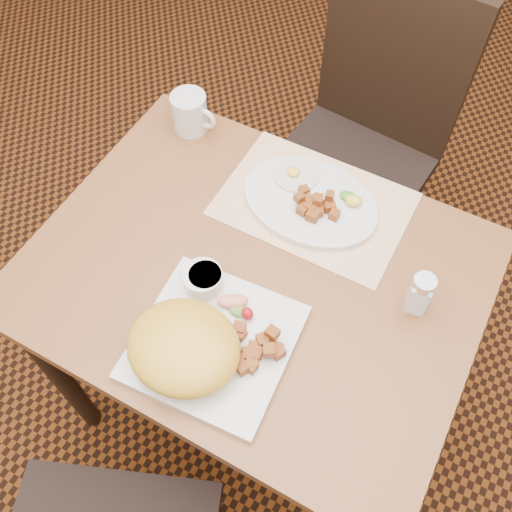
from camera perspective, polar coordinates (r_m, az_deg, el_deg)
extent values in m
plane|color=black|center=(1.84, -0.17, -13.67)|extent=(8.00, 8.00, 0.00)
cube|color=brown|center=(1.17, -0.25, -1.86)|extent=(0.90, 0.70, 0.03)
cylinder|color=black|center=(1.56, -19.07, -11.16)|extent=(0.05, 0.05, 0.71)
cylinder|color=black|center=(1.75, -7.02, 4.64)|extent=(0.05, 0.05, 0.71)
cylinder|color=black|center=(1.61, 17.81, -6.42)|extent=(0.05, 0.05, 0.71)
cylinder|color=black|center=(1.61, -17.95, -22.01)|extent=(0.04, 0.04, 0.42)
cube|color=black|center=(1.72, 8.97, 8.11)|extent=(0.46, 0.46, 0.05)
cylinder|color=black|center=(1.99, 15.11, 4.48)|extent=(0.04, 0.04, 0.42)
cylinder|color=black|center=(1.78, 10.18, -3.07)|extent=(0.04, 0.04, 0.42)
cylinder|color=black|center=(2.06, 6.15, 9.08)|extent=(0.04, 0.04, 0.42)
cylinder|color=black|center=(1.86, 0.50, 2.28)|extent=(0.04, 0.04, 0.42)
cube|color=black|center=(1.68, 13.72, 18.34)|extent=(0.42, 0.08, 0.50)
cube|color=white|center=(1.26, 5.82, 5.21)|extent=(0.40, 0.28, 0.00)
cube|color=silver|center=(1.08, -4.19, -8.59)|extent=(0.30, 0.30, 0.02)
ellipsoid|color=gold|center=(1.03, -7.25, -8.99)|extent=(0.21, 0.19, 0.08)
ellipsoid|color=gold|center=(1.04, -6.53, -11.04)|extent=(0.08, 0.07, 0.03)
ellipsoid|color=gold|center=(1.08, -8.96, -6.79)|extent=(0.08, 0.07, 0.03)
cylinder|color=silver|center=(1.11, -5.33, -2.37)|extent=(0.08, 0.08, 0.04)
cylinder|color=beige|center=(1.09, -5.12, -1.90)|extent=(0.06, 0.06, 0.01)
ellipsoid|color=#387223|center=(1.09, -1.77, -5.41)|extent=(0.04, 0.03, 0.01)
ellipsoid|color=red|center=(1.08, -0.87, -5.76)|extent=(0.03, 0.03, 0.03)
ellipsoid|color=#F28C72|center=(1.09, -2.34, -4.51)|extent=(0.07, 0.06, 0.02)
cylinder|color=white|center=(1.28, 4.03, 8.08)|extent=(0.10, 0.10, 0.01)
ellipsoid|color=yellow|center=(1.27, 3.78, 8.42)|extent=(0.03, 0.03, 0.01)
ellipsoid|color=#387223|center=(1.25, 9.25, 5.92)|extent=(0.04, 0.03, 0.01)
ellipsoid|color=yellow|center=(1.24, 9.74, 5.48)|extent=(0.05, 0.04, 0.02)
cube|color=white|center=(1.12, 15.89, -3.89)|extent=(0.04, 0.04, 0.08)
cylinder|color=silver|center=(1.08, 16.51, -2.60)|extent=(0.05, 0.05, 0.02)
cylinder|color=silver|center=(1.38, -6.65, 14.08)|extent=(0.08, 0.08, 0.09)
torus|color=silver|center=(1.36, -5.06, 13.53)|extent=(0.06, 0.01, 0.06)
cube|color=#994C18|center=(1.06, -1.68, -7.26)|extent=(0.03, 0.03, 0.02)
cube|color=#994C18|center=(1.05, 0.09, -9.75)|extent=(0.02, 0.02, 0.02)
cube|color=#994C18|center=(1.03, 1.31, -9.42)|extent=(0.03, 0.03, 0.02)
cube|color=#994C18|center=(1.04, -1.34, -11.00)|extent=(0.02, 0.02, 0.02)
cube|color=#994C18|center=(1.04, -0.29, -10.64)|extent=(0.03, 0.03, 0.02)
cube|color=#994C18|center=(1.03, -1.42, -11.09)|extent=(0.03, 0.03, 0.02)
cube|color=#994C18|center=(1.05, 0.00, -9.66)|extent=(0.02, 0.02, 0.02)
cube|color=#994C18|center=(1.04, 2.20, -9.56)|extent=(0.03, 0.03, 0.02)
cube|color=#994C18|center=(1.03, -2.71, -9.18)|extent=(0.02, 0.02, 0.02)
cube|color=#994C18|center=(1.04, -1.08, -9.80)|extent=(0.03, 0.03, 0.02)
cube|color=#994C18|center=(1.03, -0.54, -10.93)|extent=(0.02, 0.02, 0.02)
cube|color=#994C18|center=(1.06, -1.57, -7.81)|extent=(0.02, 0.02, 0.02)
cube|color=#994C18|center=(1.06, -1.65, -7.79)|extent=(0.02, 0.02, 0.02)
cube|color=#994C18|center=(1.05, 2.17, -9.19)|extent=(0.02, 0.02, 0.02)
cube|color=#994C18|center=(1.04, 1.65, -7.70)|extent=(0.03, 0.02, 0.02)
cube|color=#994C18|center=(1.05, -0.33, -9.09)|extent=(0.02, 0.02, 0.02)
cube|color=#994C18|center=(1.05, 0.65, -8.44)|extent=(0.03, 0.03, 0.02)
cube|color=#994C18|center=(1.03, -2.01, -9.42)|extent=(0.02, 0.02, 0.02)
cube|color=#994C18|center=(1.22, 7.34, 4.96)|extent=(0.03, 0.03, 0.02)
cube|color=#994C18|center=(1.21, 4.72, 4.71)|extent=(0.02, 0.03, 0.02)
cube|color=#994C18|center=(1.21, 5.54, 4.82)|extent=(0.03, 0.03, 0.02)
cube|color=#994C18|center=(1.23, 5.10, 5.61)|extent=(0.03, 0.03, 0.02)
cube|color=#994C18|center=(1.21, 6.16, 4.52)|extent=(0.03, 0.03, 0.02)
cube|color=#994C18|center=(1.21, 4.34, 5.82)|extent=(0.02, 0.02, 0.02)
cube|color=#994C18|center=(1.22, 6.50, 5.01)|extent=(0.03, 0.02, 0.02)
cube|color=#994C18|center=(1.21, 7.84, 4.11)|extent=(0.02, 0.02, 0.02)
cube|color=#994C18|center=(1.24, 4.82, 6.50)|extent=(0.03, 0.03, 0.02)
cube|color=#994C18|center=(1.21, 6.21, 5.60)|extent=(0.03, 0.03, 0.02)
cube|color=#994C18|center=(1.20, 5.72, 4.12)|extent=(0.03, 0.03, 0.02)
cube|color=#994C18|center=(1.22, 5.63, 5.23)|extent=(0.02, 0.02, 0.02)
cube|color=#994C18|center=(1.22, 7.37, 5.97)|extent=(0.02, 0.02, 0.02)
cube|color=#994C18|center=(1.23, 6.02, 5.62)|extent=(0.03, 0.03, 0.02)
cube|color=#994C18|center=(1.24, 4.80, 6.54)|extent=(0.03, 0.03, 0.02)
cube|color=#994C18|center=(1.22, 5.89, 5.29)|extent=(0.03, 0.03, 0.02)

